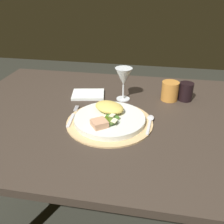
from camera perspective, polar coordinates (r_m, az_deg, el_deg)
dining_table at (r=1.07m, az=2.00°, el=-5.99°), size 1.39×0.92×0.76m
placemat at (r=0.95m, az=-0.54°, el=-2.32°), size 0.33×0.33×0.01m
dinner_plate at (r=0.95m, az=-0.54°, el=-1.66°), size 0.27×0.27×0.02m
pasta_serving at (r=0.97m, az=-0.61°, el=1.11°), size 0.15×0.14×0.04m
salad_greens at (r=0.90m, az=-0.70°, el=-1.92°), size 0.08×0.08×0.02m
bread_piece at (r=0.88m, az=-2.90°, el=-2.62°), size 0.07×0.07×0.02m
fork at (r=0.99m, az=-9.13°, el=-1.13°), size 0.03×0.17×0.00m
spoon at (r=0.96m, az=8.72°, el=-2.01°), size 0.03×0.14×0.01m
napkin at (r=1.18m, az=-5.48°, el=4.03°), size 0.17×0.14×0.01m
wine_glass at (r=1.10m, az=2.67°, el=7.90°), size 0.08×0.08×0.15m
amber_tumbler at (r=1.15m, az=13.14°, el=4.72°), size 0.08×0.08×0.09m
dark_tumbler at (r=1.16m, az=16.57°, el=4.51°), size 0.06×0.06×0.08m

